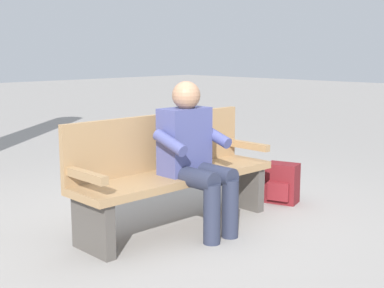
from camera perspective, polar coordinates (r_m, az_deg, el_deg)
ground_plane at (r=4.36m, az=-1.58°, el=-8.89°), size 40.00×40.00×0.00m
bench_near at (r=4.28m, az=-2.25°, el=-2.84°), size 1.81×0.52×0.90m
person_seated at (r=4.10m, az=0.26°, el=-0.99°), size 0.58×0.58×1.18m
backpack at (r=5.06m, az=9.64°, el=-4.19°), size 0.29×0.33×0.37m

